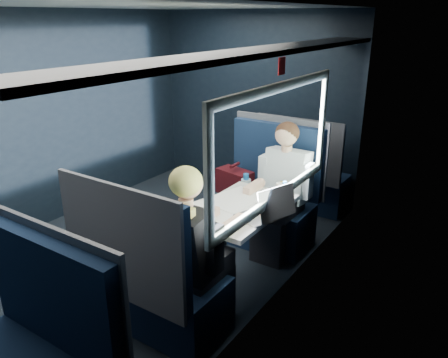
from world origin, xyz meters
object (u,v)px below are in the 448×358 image
Objects in this scene: table at (237,214)px; man at (282,184)px; seat_bay_far at (151,283)px; seat_row_front at (303,177)px; laptop at (269,210)px; bottle_small at (284,194)px; cup at (280,188)px; woman at (192,244)px; seat_bay_near at (264,201)px.

table is 0.70m from man.
seat_row_front is (0.00, 2.67, -0.00)m from seat_bay_far.
laptop is 2.17× the size of bottle_small.
bottle_small is 2.07× the size of cup.
seat_bay_near is at bearing 99.74° from woman.
table is 10.52× the size of cup.
seat_bay_far is 13.26× the size of cup.
laptop is (0.26, -0.77, 0.10)m from man.
seat_bay_far is at bearing -89.32° from seat_bay_near.
table is at bearing -111.27° from cup.
seat_row_front reaches higher than table.
seat_row_front is 12.21× the size of cup.
cup is at bearing -68.16° from man.
man is 0.82m from laptop.
seat_bay_far reaches higher than seat_row_front.
bottle_small is (0.50, -0.61, 0.40)m from seat_bay_near.
table is 0.92m from seat_bay_near.
cup is at bearing 125.15° from bottle_small.
seat_row_front is at bearing 90.00° from seat_bay_far.
cup is at bearing 84.84° from woman.
cup is at bearing 74.94° from seat_bay_far.
man reaches higher than bottle_small.
laptop is 4.50× the size of cup.
seat_row_front is 2.71× the size of laptop.
table is 0.79× the size of seat_bay_far.
bottle_small is at bearing -72.64° from seat_row_front.
man and woman have the same top height.
laptop is at bearing -74.73° from seat_row_front.
table is 2.34× the size of laptop.
bottle_small is (0.30, 0.26, 0.16)m from table.
woman reaches higher than bottle_small.
woman is 13.91× the size of cup.
bottle_small reaches higher than table.
seat_bay_far is at bearing -99.03° from man.
cup is (0.17, 0.44, 0.12)m from table.
bottle_small is at bearing 67.09° from seat_bay_far.
woman is at bearing -112.10° from laptop.
bottle_small is (0.48, -1.54, 0.42)m from seat_row_front.
seat_bay_near is 0.95× the size of woman.
woman is at bearing -90.00° from man.
man is at bearing 80.97° from seat_bay_far.
table is 1.82m from seat_row_front.
woman is 1.15m from cup.
laptop is at bearing -60.53° from seat_bay_near.
laptop is at bearing -84.94° from bottle_small.
laptop reaches higher than cup.
cup is (0.10, 1.15, 0.06)m from woman.
seat_row_front reaches higher than bottle_small.
seat_row_front is at bearing 105.27° from laptop.
seat_row_front is 2.54m from woman.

